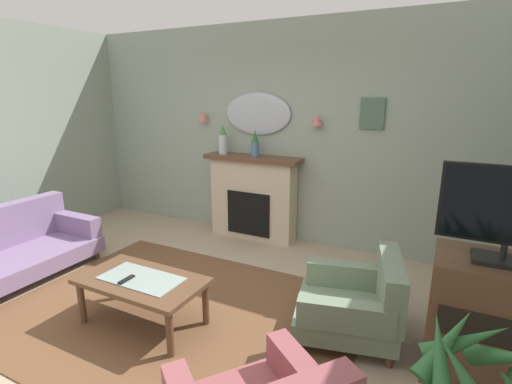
% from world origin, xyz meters
% --- Properties ---
extents(floor, '(7.01, 5.86, 0.10)m').
position_xyz_m(floor, '(0.00, 0.00, -0.05)').
color(floor, tan).
rests_on(floor, ground).
extents(wall_back, '(7.01, 0.10, 2.88)m').
position_xyz_m(wall_back, '(0.00, 2.48, 1.44)').
color(wall_back, '#93A393').
rests_on(wall_back, ground).
extents(patterned_rug, '(3.20, 2.40, 0.01)m').
position_xyz_m(patterned_rug, '(0.00, 0.20, 0.01)').
color(patterned_rug, brown).
rests_on(patterned_rug, ground).
extents(fireplace, '(1.36, 0.36, 1.16)m').
position_xyz_m(fireplace, '(-0.29, 2.26, 0.57)').
color(fireplace, beige).
rests_on(fireplace, ground).
extents(mantel_vase_right, '(0.12, 0.12, 0.42)m').
position_xyz_m(mantel_vase_right, '(-0.74, 2.23, 1.36)').
color(mantel_vase_right, silver).
rests_on(mantel_vase_right, fireplace).
extents(mantel_vase_centre, '(0.11, 0.11, 0.35)m').
position_xyz_m(mantel_vase_centre, '(-0.24, 2.23, 1.33)').
color(mantel_vase_centre, '#4C7093').
rests_on(mantel_vase_centre, fireplace).
extents(wall_mirror, '(0.96, 0.06, 0.56)m').
position_xyz_m(wall_mirror, '(-0.29, 2.40, 1.71)').
color(wall_mirror, '#B2BCC6').
extents(wall_sconce_left, '(0.14, 0.14, 0.14)m').
position_xyz_m(wall_sconce_left, '(-1.14, 2.35, 1.66)').
color(wall_sconce_left, '#D17066').
extents(wall_sconce_right, '(0.14, 0.14, 0.14)m').
position_xyz_m(wall_sconce_right, '(0.56, 2.35, 1.66)').
color(wall_sconce_right, '#D17066').
extents(framed_picture, '(0.28, 0.03, 0.36)m').
position_xyz_m(framed_picture, '(1.21, 2.41, 1.75)').
color(framed_picture, '#4C6B56').
extents(coffee_table, '(1.10, 0.60, 0.45)m').
position_xyz_m(coffee_table, '(-0.17, -0.04, 0.38)').
color(coffee_table, brown).
rests_on(coffee_table, ground).
extents(tv_remote, '(0.04, 0.16, 0.02)m').
position_xyz_m(tv_remote, '(-0.25, -0.13, 0.45)').
color(tv_remote, black).
rests_on(tv_remote, coffee_table).
extents(floral_couch, '(0.87, 1.72, 0.76)m').
position_xyz_m(floral_couch, '(-2.11, -0.05, 0.32)').
color(floral_couch, gray).
rests_on(floral_couch, ground).
extents(armchair_in_corner, '(0.98, 0.97, 0.71)m').
position_xyz_m(armchair_in_corner, '(1.52, 0.66, 0.31)').
color(armchair_in_corner, gray).
rests_on(armchair_in_corner, ground).
extents(tv_cabinet, '(0.80, 0.57, 0.90)m').
position_xyz_m(tv_cabinet, '(2.45, 0.58, 0.45)').
color(tv_cabinet, brown).
rests_on(tv_cabinet, ground).
extents(tv_flatscreen, '(0.84, 0.24, 0.65)m').
position_xyz_m(tv_flatscreen, '(2.45, 0.56, 1.25)').
color(tv_flatscreen, black).
rests_on(tv_flatscreen, tv_cabinet).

